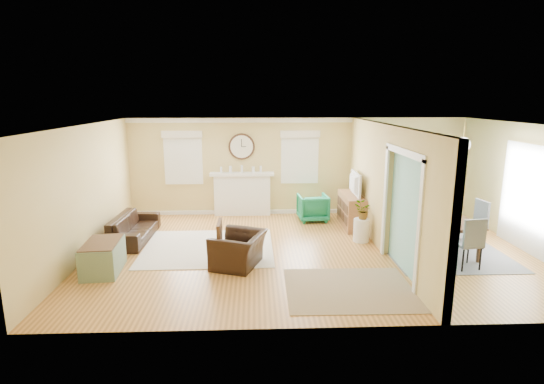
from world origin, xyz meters
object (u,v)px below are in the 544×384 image
at_px(sofa, 134,227).
at_px(eames_chair, 239,250).
at_px(green_chair, 313,208).
at_px(credenza, 351,210).
at_px(dining_table, 438,231).

xyz_separation_m(sofa, eames_chair, (2.41, -1.64, 0.04)).
xyz_separation_m(green_chair, credenza, (0.89, -0.54, 0.06)).
height_order(sofa, credenza, credenza).
bearing_deg(eames_chair, green_chair, 168.74).
distance_m(eames_chair, dining_table, 4.27).
relative_size(eames_chair, green_chair, 1.31).
distance_m(credenza, dining_table, 2.18).
distance_m(sofa, credenza, 5.16).
relative_size(sofa, eames_chair, 1.93).
relative_size(sofa, credenza, 1.41).
height_order(sofa, eames_chair, eames_chair).
distance_m(eames_chair, credenza, 3.64).
bearing_deg(credenza, green_chair, 148.70).
height_order(sofa, dining_table, dining_table).
relative_size(eames_chair, credenza, 0.73).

